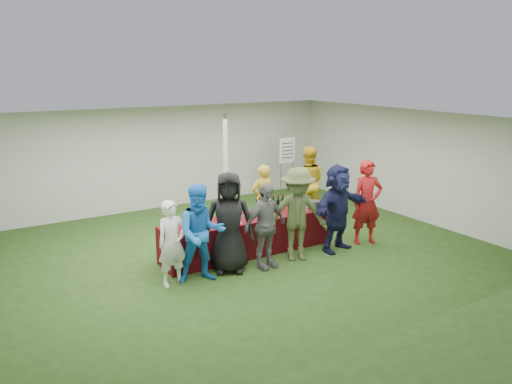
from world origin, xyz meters
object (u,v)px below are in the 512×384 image
wine_list_sign (287,155)px  staff_pourer (262,199)px  customer_0 (172,243)px  customer_3 (265,226)px  customer_6 (367,202)px  customer_4 (298,214)px  customer_5 (338,208)px  serving_table (248,235)px  customer_2 (229,223)px  dump_bucket (314,205)px  customer_1 (201,234)px  staff_back (307,183)px

wine_list_sign → staff_pourer: size_ratio=1.15×
customer_0 → customer_3: customer_3 is taller
customer_6 → wine_list_sign: bearing=100.6°
customer_4 → customer_3: bearing=-158.1°
customer_0 → customer_5: 3.53m
serving_table → customer_6: bearing=-18.4°
serving_table → customer_2: (-0.77, -0.64, 0.56)m
customer_2 → dump_bucket: bearing=36.4°
customer_6 → staff_pourer: bearing=148.8°
wine_list_sign → customer_5: 4.01m
customer_0 → customer_2: bearing=-6.6°
dump_bucket → wine_list_sign: wine_list_sign is taller
dump_bucket → customer_2: (-2.29, -0.42, 0.10)m
wine_list_sign → customer_6: size_ratio=1.00×
customer_1 → customer_2: 0.64m
serving_table → staff_back: staff_back is taller
wine_list_sign → customer_4: size_ratio=0.98×
customer_2 → customer_6: customer_2 is taller
dump_bucket → customer_3: 1.75m
dump_bucket → customer_2: size_ratio=0.14×
customer_3 → customer_4: bearing=-7.1°
staff_pourer → customer_5: customer_5 is taller
serving_table → staff_pourer: bearing=45.1°
staff_back → customer_3: staff_back is taller
serving_table → staff_back: bearing=27.7°
serving_table → wine_list_sign: (3.00, 2.92, 0.94)m
staff_pourer → customer_0: (-2.84, -1.61, -0.03)m
customer_4 → customer_6: customer_4 is taller
customer_0 → dump_bucket: bearing=0.0°
customer_2 → staff_pourer: bearing=68.9°
customer_2 → customer_5: 2.42m
staff_back → customer_0: size_ratio=1.20×
staff_pourer → customer_2: size_ratio=0.84×
customer_5 → customer_2: bearing=163.0°
customer_0 → customer_4: size_ratio=0.82×
serving_table → customer_5: 1.91m
customer_1 → customer_5: customer_5 is taller
customer_0 → serving_table: bearing=11.9°
serving_table → customer_5: customer_5 is taller
customer_0 → customer_1: 0.52m
serving_table → customer_4: 1.17m
customer_2 → customer_4: (1.41, -0.18, -0.02)m
staff_pourer → customer_0: 3.27m
wine_list_sign → staff_back: staff_back is taller
wine_list_sign → customer_1: size_ratio=1.03×
serving_table → customer_6: 2.64m
customer_2 → customer_6: (3.23, -0.18, -0.03)m
wine_list_sign → customer_3: size_ratio=1.10×
customer_4 → customer_5: customer_4 is taller
staff_back → customer_4: (-1.86, -2.13, 0.01)m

